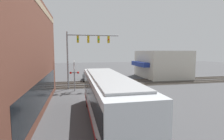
# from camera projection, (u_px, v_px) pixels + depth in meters

# --- Properties ---
(ground_plane) EXTENTS (120.00, 120.00, 0.00)m
(ground_plane) POSITION_uv_depth(u_px,v_px,m) (121.00, 96.00, 19.48)
(ground_plane) COLOR #4C4C4F
(shop_building) EXTENTS (9.20, 8.97, 5.04)m
(shop_building) POSITION_uv_depth(u_px,v_px,m) (161.00, 64.00, 33.64)
(shop_building) COLOR beige
(shop_building) RESTS_ON ground
(city_bus) EXTENTS (11.91, 2.59, 3.30)m
(city_bus) POSITION_uv_depth(u_px,v_px,m) (108.00, 97.00, 11.98)
(city_bus) COLOR silver
(city_bus) RESTS_ON ground
(traffic_signal_gantry) EXTENTS (0.42, 6.86, 7.45)m
(traffic_signal_gantry) POSITION_uv_depth(u_px,v_px,m) (84.00, 46.00, 22.88)
(traffic_signal_gantry) COLOR gray
(traffic_signal_gantry) RESTS_ON ground
(crossing_signal) EXTENTS (1.41, 1.18, 3.81)m
(crossing_signal) POSITION_uv_depth(u_px,v_px,m) (74.00, 73.00, 21.60)
(crossing_signal) COLOR gray
(crossing_signal) RESTS_ON ground
(rail_track_near) EXTENTS (2.60, 60.00, 0.15)m
(rail_track_near) POSITION_uv_depth(u_px,v_px,m) (111.00, 85.00, 25.31)
(rail_track_near) COLOR #332D28
(rail_track_near) RESTS_ON ground
(rail_track_far) EXTENTS (2.60, 60.00, 0.15)m
(rail_track_far) POSITION_uv_depth(u_px,v_px,m) (107.00, 82.00, 28.43)
(rail_track_far) COLOR #332D28
(rail_track_far) RESTS_ON ground
(parked_car_black) EXTENTS (4.68, 1.82, 1.41)m
(parked_car_black) POSITION_uv_depth(u_px,v_px,m) (88.00, 77.00, 29.59)
(parked_car_black) COLOR black
(parked_car_black) RESTS_ON ground
(pedestrian_near_bus) EXTENTS (0.34, 0.34, 1.66)m
(pedestrian_near_bus) POSITION_uv_depth(u_px,v_px,m) (142.00, 113.00, 11.51)
(pedestrian_near_bus) COLOR black
(pedestrian_near_bus) RESTS_ON ground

